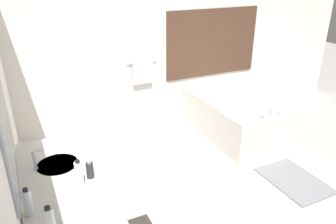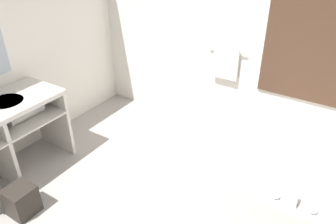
{
  "view_description": "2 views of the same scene",
  "coord_description": "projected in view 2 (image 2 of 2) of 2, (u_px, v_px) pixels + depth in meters",
  "views": [
    {
      "loc": [
        -2.04,
        -2.39,
        2.46
      ],
      "look_at": [
        -0.44,
        0.95,
        0.8
      ],
      "focal_mm": 35.0,
      "sensor_mm": 36.0,
      "label": 1
    },
    {
      "loc": [
        1.14,
        -1.39,
        2.49
      ],
      "look_at": [
        -0.37,
        0.94,
        0.86
      ],
      "focal_mm": 35.0,
      "sensor_mm": 36.0,
      "label": 2
    }
  ],
  "objects": [
    {
      "name": "wall_back_with_blinds",
      "position": [
        259.0,
        37.0,
        3.72
      ],
      "size": [
        7.4,
        0.13,
        2.7
      ],
      "color": "white",
      "rests_on": "ground_plane"
    },
    {
      "name": "bathtub",
      "position": [
        308.0,
        179.0,
        3.18
      ],
      "size": [
        1.09,
        1.63,
        0.71
      ],
      "color": "silver",
      "rests_on": "ground_plane"
    },
    {
      "name": "waste_bin",
      "position": [
        21.0,
        200.0,
        3.17
      ],
      "size": [
        0.26,
        0.26,
        0.3
      ],
      "color": "#2D2823",
      "rests_on": "ground_plane"
    }
  ]
}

